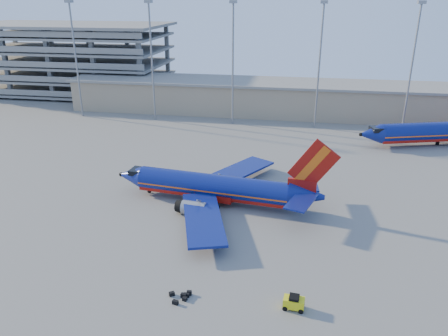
{
  "coord_description": "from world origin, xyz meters",
  "views": [
    {
      "loc": [
        11.75,
        -57.47,
        29.81
      ],
      "look_at": [
        0.14,
        6.22,
        4.0
      ],
      "focal_mm": 35.0,
      "sensor_mm": 36.0,
      "label": 1
    }
  ],
  "objects": [
    {
      "name": "terminal_building",
      "position": [
        10.0,
        58.0,
        4.32
      ],
      "size": [
        122.0,
        16.0,
        8.5
      ],
      "color": "gray",
      "rests_on": "ground"
    },
    {
      "name": "luggage_pile",
      "position": [
        0.58,
        -21.24,
        0.22
      ],
      "size": [
        2.41,
        2.17,
        0.5
      ],
      "color": "black",
      "rests_on": "ground"
    },
    {
      "name": "light_mast_row",
      "position": [
        5.0,
        46.0,
        17.55
      ],
      "size": [
        101.6,
        1.6,
        28.65
      ],
      "color": "gray",
      "rests_on": "ground"
    },
    {
      "name": "ground",
      "position": [
        0.0,
        0.0,
        0.0
      ],
      "size": [
        220.0,
        220.0,
        0.0
      ],
      "primitive_type": "plane",
      "color": "slate",
      "rests_on": "ground"
    },
    {
      "name": "aircraft_second",
      "position": [
        41.64,
        37.84,
        2.97
      ],
      "size": [
        37.09,
        19.31,
        12.96
      ],
      "rotation": [
        0.0,
        0.0,
        0.31
      ],
      "color": "navy",
      "rests_on": "ground"
    },
    {
      "name": "parking_garage",
      "position": [
        -62.0,
        74.05,
        11.73
      ],
      "size": [
        62.0,
        32.0,
        21.4
      ],
      "color": "slate",
      "rests_on": "ground"
    },
    {
      "name": "baggage_tug",
      "position": [
        12.26,
        -20.77,
        0.8
      ],
      "size": [
        2.24,
        1.47,
        1.53
      ],
      "rotation": [
        0.0,
        0.0,
        -0.09
      ],
      "color": "yellow",
      "rests_on": "ground"
    },
    {
      "name": "aircraft_main",
      "position": [
        -0.06,
        1.95,
        2.48
      ],
      "size": [
        34.26,
        32.8,
        11.61
      ],
      "rotation": [
        0.0,
        0.0,
        -0.11
      ],
      "color": "navy",
      "rests_on": "ground"
    }
  ]
}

